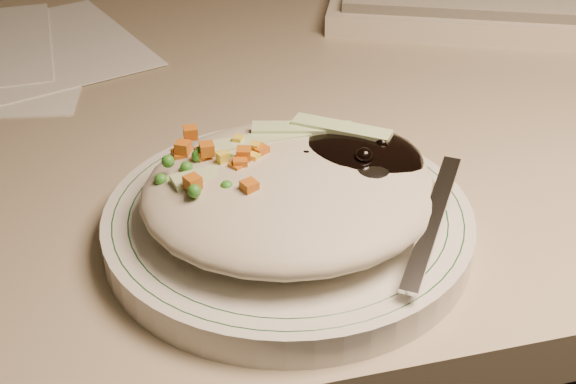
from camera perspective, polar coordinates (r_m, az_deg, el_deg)
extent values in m
cube|color=tan|center=(0.76, 4.01, 6.31)|extent=(1.40, 0.70, 0.04)
cylinder|color=silver|center=(0.53, 0.00, -2.33)|extent=(0.24, 0.24, 0.02)
torus|color=#144723|center=(0.53, 0.00, -1.45)|extent=(0.23, 0.23, 0.00)
torus|color=#144723|center=(0.53, 0.00, -1.45)|extent=(0.21, 0.21, 0.00)
ellipsoid|color=#C1B79D|center=(0.51, 0.14, 0.10)|extent=(0.19, 0.18, 0.04)
ellipsoid|color=black|center=(0.53, 4.42, 2.03)|extent=(0.10, 0.09, 0.03)
ellipsoid|color=orange|center=(0.52, -5.21, 0.76)|extent=(0.08, 0.08, 0.02)
sphere|color=black|center=(0.52, 1.29, 2.39)|extent=(0.01, 0.01, 0.01)
sphere|color=black|center=(0.53, 4.11, 3.10)|extent=(0.01, 0.01, 0.01)
sphere|color=black|center=(0.53, 6.70, 3.38)|extent=(0.01, 0.01, 0.01)
sphere|color=black|center=(0.54, 5.52, 3.44)|extent=(0.01, 0.01, 0.01)
sphere|color=black|center=(0.51, 5.41, 2.52)|extent=(0.01, 0.01, 0.01)
sphere|color=black|center=(0.53, 4.08, 2.68)|extent=(0.01, 0.01, 0.01)
sphere|color=black|center=(0.54, 4.86, 3.37)|extent=(0.01, 0.01, 0.01)
cube|color=#C46115|center=(0.52, -5.79, 3.06)|extent=(0.01, 0.01, 0.01)
cube|color=#C46115|center=(0.51, -3.59, 1.03)|extent=(0.01, 0.01, 0.01)
cube|color=#C46115|center=(0.53, -7.48, 3.15)|extent=(0.01, 0.01, 0.01)
cube|color=#C46115|center=(0.51, -3.17, 2.71)|extent=(0.01, 0.01, 0.01)
cube|color=#C46115|center=(0.51, -3.43, 2.00)|extent=(0.01, 0.01, 0.01)
cube|color=#C46115|center=(0.54, -7.70, 2.60)|extent=(0.01, 0.01, 0.01)
cube|color=#C46115|center=(0.52, -6.06, 2.69)|extent=(0.01, 0.01, 0.01)
cube|color=#C46115|center=(0.51, -3.60, 1.67)|extent=(0.01, 0.01, 0.01)
cube|color=#C46115|center=(0.52, -1.97, 2.86)|extent=(0.01, 0.01, 0.01)
cube|color=#C46115|center=(0.54, -6.96, 4.20)|extent=(0.01, 0.01, 0.01)
cube|color=#C46115|center=(0.49, -6.80, 0.69)|extent=(0.01, 0.01, 0.01)
cube|color=#C46115|center=(0.48, -2.76, 0.34)|extent=(0.01, 0.01, 0.01)
cube|color=#C46115|center=(0.50, -7.52, 0.64)|extent=(0.01, 0.01, 0.01)
cube|color=#C46115|center=(0.53, -7.55, 2.40)|extent=(0.01, 0.01, 0.01)
sphere|color=#388C28|center=(0.52, -3.66, 2.06)|extent=(0.01, 0.01, 0.01)
sphere|color=#388C28|center=(0.48, -6.68, 0.07)|extent=(0.01, 0.01, 0.01)
sphere|color=#388C28|center=(0.51, -7.22, 1.71)|extent=(0.01, 0.01, 0.01)
sphere|color=#388C28|center=(0.51, -8.53, 2.17)|extent=(0.01, 0.01, 0.01)
sphere|color=#388C28|center=(0.52, -4.08, 2.26)|extent=(0.01, 0.01, 0.01)
sphere|color=#388C28|center=(0.50, -2.64, 0.17)|extent=(0.01, 0.01, 0.01)
sphere|color=#388C28|center=(0.51, -5.22, 1.29)|extent=(0.01, 0.01, 0.01)
sphere|color=#388C28|center=(0.50, -5.61, -0.02)|extent=(0.01, 0.01, 0.01)
sphere|color=#388C28|center=(0.51, -9.02, 0.85)|extent=(0.01, 0.01, 0.01)
sphere|color=#388C28|center=(0.52, -6.21, 2.82)|extent=(0.01, 0.01, 0.01)
sphere|color=#388C28|center=(0.52, -6.43, 2.59)|extent=(0.01, 0.01, 0.01)
sphere|color=#388C28|center=(0.50, -6.89, 0.70)|extent=(0.01, 0.01, 0.01)
sphere|color=#388C28|center=(0.49, -4.37, 0.36)|extent=(0.01, 0.01, 0.01)
sphere|color=#388C28|center=(0.54, -1.96, 3.35)|extent=(0.01, 0.01, 0.01)
cube|color=yellow|center=(0.52, -4.22, 2.25)|extent=(0.01, 0.01, 0.01)
cube|color=yellow|center=(0.51, -2.44, 2.38)|extent=(0.01, 0.01, 0.01)
cube|color=yellow|center=(0.52, -5.46, 2.22)|extent=(0.01, 0.01, 0.01)
cube|color=yellow|center=(0.51, -4.67, 2.45)|extent=(0.01, 0.01, 0.01)
cube|color=yellow|center=(0.51, -5.16, 1.17)|extent=(0.01, 0.01, 0.01)
cube|color=yellow|center=(0.52, -2.37, 3.16)|extent=(0.01, 0.01, 0.01)
cube|color=yellow|center=(0.53, -3.57, 3.64)|extent=(0.01, 0.01, 0.01)
cube|color=yellow|center=(0.51, -4.11, 1.24)|extent=(0.01, 0.01, 0.01)
cube|color=#B2D18C|center=(0.54, -1.97, 3.72)|extent=(0.07, 0.02, 0.00)
cube|color=#B2D18C|center=(0.55, 1.00, 4.54)|extent=(0.07, 0.03, 0.00)
cube|color=#B2D18C|center=(0.51, -4.53, 1.48)|extent=(0.07, 0.03, 0.00)
cube|color=#B2D18C|center=(0.54, 3.84, 4.54)|extent=(0.06, 0.05, 0.00)
cube|color=#B2D18C|center=(0.50, 0.83, 0.90)|extent=(0.07, 0.02, 0.00)
ellipsoid|color=silver|center=(0.51, 5.54, 1.60)|extent=(0.06, 0.06, 0.01)
cube|color=silver|center=(0.49, 10.21, -2.06)|extent=(0.07, 0.10, 0.03)
cube|color=beige|center=(0.93, 18.03, 12.18)|extent=(0.50, 0.33, 0.02)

